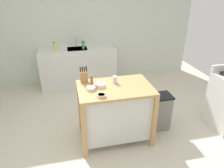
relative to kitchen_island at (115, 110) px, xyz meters
The scene contains 14 objects.
ground_plane 0.55m from the kitchen_island, 144.70° to the right, with size 6.41×6.41×0.00m, color beige.
wall_back 2.55m from the kitchen_island, 94.07° to the left, with size 5.41×0.10×2.60m, color silver.
kitchen_island is the anchor object (origin of this frame).
knife_block 0.70m from the kitchen_island, 148.25° to the left, with size 0.11×0.09×0.25m.
bowl_ceramic_wide 0.48m from the kitchen_island, 166.07° to the left, with size 0.14×0.14×0.05m.
bowl_ceramic_small 0.54m from the kitchen_island, 134.69° to the right, with size 0.11×0.11×0.04m.
bowl_stoneware_deep 0.55m from the kitchen_island, behind, with size 0.13×0.13×0.04m.
drinking_cup 0.47m from the kitchen_island, 77.92° to the left, with size 0.07×0.07×0.11m.
pepper_grinder 0.59m from the kitchen_island, 159.15° to the left, with size 0.04×0.04×0.17m.
trash_bin 0.80m from the kitchen_island, ahead, with size 0.36×0.28×0.63m.
sink_counter 2.11m from the kitchen_island, 100.70° to the left, with size 1.73×0.60×0.92m.
sink_faucet 2.31m from the kitchen_island, 100.04° to the left, with size 0.02×0.02×0.22m.
bottle_dish_soap 2.23m from the kitchen_island, 113.87° to the left, with size 0.05×0.05×0.19m.
bottle_hand_soap 2.08m from the kitchen_island, 97.25° to the left, with size 0.07×0.07×0.18m.
Camera 1 is at (-0.46, -2.47, 2.24)m, focal length 33.19 mm.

